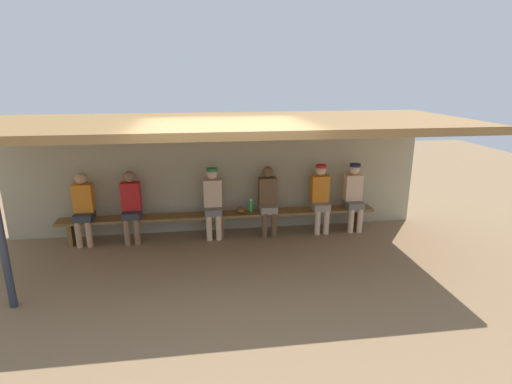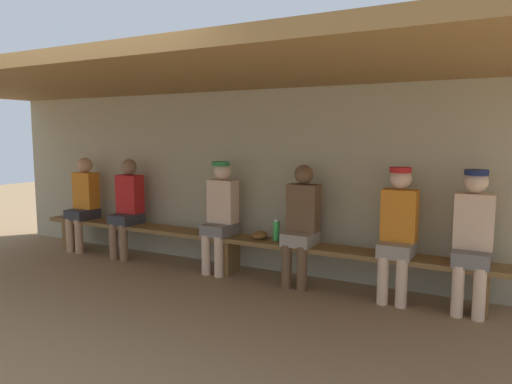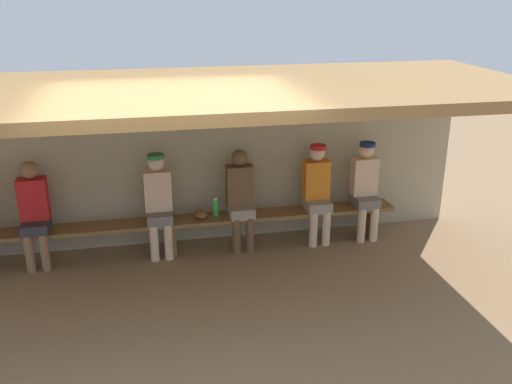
# 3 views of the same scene
# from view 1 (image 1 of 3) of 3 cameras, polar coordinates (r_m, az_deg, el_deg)

# --- Properties ---
(ground_plane) EXTENTS (24.00, 24.00, 0.00)m
(ground_plane) POSITION_cam_1_polar(r_m,az_deg,el_deg) (6.51, -4.02, -11.36)
(ground_plane) COLOR #8C6D4C
(back_wall) EXTENTS (8.00, 0.20, 2.20)m
(back_wall) POSITION_cam_1_polar(r_m,az_deg,el_deg) (8.00, -5.22, 2.35)
(back_wall) COLOR tan
(back_wall) RESTS_ON ground
(dugout_roof) EXTENTS (8.00, 2.80, 0.12)m
(dugout_roof) POSITION_cam_1_polar(r_m,az_deg,el_deg) (6.51, -4.87, 9.57)
(dugout_roof) COLOR olive
(dugout_roof) RESTS_ON back_wall
(support_post) EXTENTS (0.10, 0.10, 2.20)m
(support_post) POSITION_cam_1_polar(r_m,az_deg,el_deg) (6.11, -32.45, -4.62)
(support_post) COLOR #2D333D
(support_post) RESTS_ON ground
(bench) EXTENTS (6.00, 0.36, 0.46)m
(bench) POSITION_cam_1_polar(r_m,az_deg,el_deg) (7.77, -4.91, -3.54)
(bench) COLOR brown
(bench) RESTS_ON ground
(player_in_blue) EXTENTS (0.34, 0.42, 1.34)m
(player_in_blue) POSITION_cam_1_polar(r_m,az_deg,el_deg) (7.77, -17.22, -1.59)
(player_in_blue) COLOR #333338
(player_in_blue) RESTS_ON ground
(player_leftmost) EXTENTS (0.34, 0.42, 1.34)m
(player_leftmost) POSITION_cam_1_polar(r_m,az_deg,el_deg) (7.76, 1.70, -0.85)
(player_leftmost) COLOR gray
(player_leftmost) RESTS_ON ground
(player_rightmost) EXTENTS (0.34, 0.42, 1.34)m
(player_rightmost) POSITION_cam_1_polar(r_m,az_deg,el_deg) (8.22, 13.62, -0.22)
(player_rightmost) COLOR slate
(player_rightmost) RESTS_ON ground
(player_in_red) EXTENTS (0.34, 0.42, 1.34)m
(player_in_red) POSITION_cam_1_polar(r_m,az_deg,el_deg) (7.66, -6.11, -1.05)
(player_in_red) COLOR slate
(player_in_red) RESTS_ON ground
(player_with_sunglasses) EXTENTS (0.34, 0.42, 1.34)m
(player_with_sunglasses) POSITION_cam_1_polar(r_m,az_deg,el_deg) (7.95, -23.21, -1.79)
(player_with_sunglasses) COLOR #333338
(player_with_sunglasses) RESTS_ON ground
(player_shirtless_tan) EXTENTS (0.34, 0.42, 1.34)m
(player_shirtless_tan) POSITION_cam_1_polar(r_m,az_deg,el_deg) (7.99, 9.07, -0.42)
(player_shirtless_tan) COLOR gray
(player_shirtless_tan) RESTS_ON ground
(water_bottle_green) EXTENTS (0.08, 0.08, 0.24)m
(water_bottle_green) POSITION_cam_1_polar(r_m,az_deg,el_deg) (7.80, -0.70, -1.95)
(water_bottle_green) COLOR green
(water_bottle_green) RESTS_ON bench
(baseball_glove_worn) EXTENTS (0.20, 0.26, 0.09)m
(baseball_glove_worn) POSITION_cam_1_polar(r_m,az_deg,el_deg) (7.78, -2.17, -2.55)
(baseball_glove_worn) COLOR brown
(baseball_glove_worn) RESTS_ON bench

